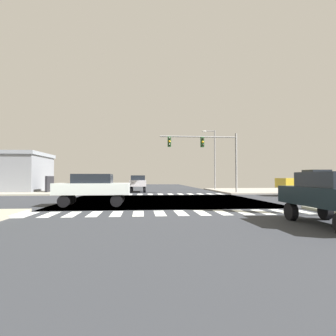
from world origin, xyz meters
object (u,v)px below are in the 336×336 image
Objects in this scene: sedan_queued_3 at (333,194)px; street_lamp at (213,154)px; traffic_signal_mast at (206,148)px; sedan_outer_6 at (140,180)px; sedan_trailing_5 at (93,187)px; sedan_farside_2 at (138,182)px; pickup_crossing_1 at (309,182)px.

street_lamp is at bearing 84.35° from sedan_queued_3.
sedan_outer_6 is (-6.94, 29.18, -3.51)m from traffic_signal_mast.
street_lamp reaches higher than sedan_trailing_5.
sedan_farside_2 is at bearing -9.36° from sedan_trailing_5.
sedan_farside_2 is at bearing 90.00° from sedan_outer_6.
traffic_signal_mast is at bearing -109.25° from street_lamp.
traffic_signal_mast reaches higher than sedan_trailing_5.
sedan_farside_2 is at bearing -158.70° from street_lamp.
sedan_trailing_5 is 40.36m from sedan_outer_6.
sedan_outer_6 is at bearing -3.53° from sedan_trailing_5.
sedan_queued_3 is (7.00, -22.91, 0.00)m from sedan_farside_2.
sedan_farside_2 is 1.00× the size of sedan_queued_3.
street_lamp is at bearing -158.70° from sedan_farside_2.
sedan_trailing_5 is (-17.89, -7.00, -0.17)m from pickup_crossing_1.
sedan_farside_2 is at bearing 106.99° from sedan_queued_3.
street_lamp is 13.59m from pickup_crossing_1.
pickup_crossing_1 is at bearing 114.84° from sedan_outer_6.
sedan_farside_2 is 17.39m from pickup_crossing_1.
pickup_crossing_1 reaches higher than sedan_queued_3.
sedan_trailing_5 is (-9.43, -11.10, -3.51)m from traffic_signal_mast.
street_lamp is 1.53× the size of pickup_crossing_1.
sedan_farside_2 is (-6.94, 3.97, -3.51)m from traffic_signal_mast.
street_lamp is at bearing 70.75° from traffic_signal_mast.
street_lamp is at bearing -154.04° from pickup_crossing_1.
street_lamp is 23.78m from sedan_outer_6.
traffic_signal_mast is 19.25m from sedan_queued_3.
pickup_crossing_1 reaches higher than sedan_outer_6.
sedan_queued_3 is 48.61m from sedan_outer_6.
street_lamp reaches higher than pickup_crossing_1.
sedan_outer_6 is at bearing 114.20° from street_lamp.
sedan_queued_3 is 1.00× the size of sedan_trailing_5.
street_lamp is 22.68m from sedan_trailing_5.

